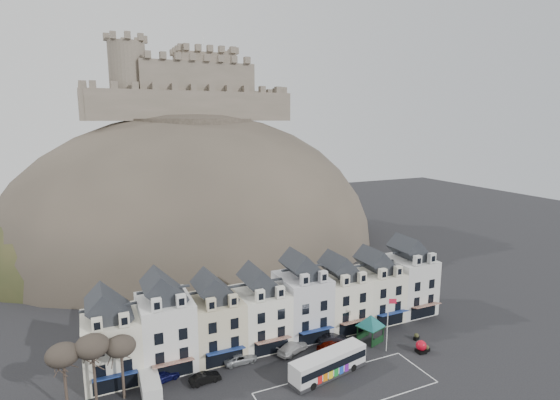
% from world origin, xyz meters
% --- Properties ---
extents(ground, '(300.00, 300.00, 0.00)m').
position_xyz_m(ground, '(0.00, 0.00, 0.00)').
color(ground, black).
rests_on(ground, ground).
extents(coach_bay_markings, '(22.00, 7.50, 0.01)m').
position_xyz_m(coach_bay_markings, '(2.00, 1.25, 0.00)').
color(coach_bay_markings, silver).
rests_on(coach_bay_markings, ground).
extents(townhouse_terrace, '(54.40, 9.35, 11.80)m').
position_xyz_m(townhouse_terrace, '(0.15, 15.97, 5.30)').
color(townhouse_terrace, white).
rests_on(townhouse_terrace, ground).
extents(castle_hill, '(100.00, 76.00, 68.00)m').
position_xyz_m(castle_hill, '(1.25, 68.95, 0.11)').
color(castle_hill, '#3B362E').
rests_on(castle_hill, ground).
extents(castle, '(50.20, 22.20, 22.00)m').
position_xyz_m(castle, '(0.51, 75.93, 40.19)').
color(castle, '#665E4E').
rests_on(castle, ground).
extents(tree_left_far, '(3.61, 3.61, 8.24)m').
position_xyz_m(tree_left_far, '(-29.00, 10.50, 6.90)').
color(tree_left_far, '#332820').
rests_on(tree_left_far, ground).
extents(tree_left_mid, '(3.78, 3.78, 8.64)m').
position_xyz_m(tree_left_mid, '(-26.00, 10.50, 7.24)').
color(tree_left_mid, '#332820').
rests_on(tree_left_mid, ground).
extents(tree_left_near, '(3.43, 3.43, 7.84)m').
position_xyz_m(tree_left_near, '(-23.00, 10.50, 6.55)').
color(tree_left_near, '#332820').
rests_on(tree_left_near, ground).
extents(bus, '(11.37, 4.71, 3.13)m').
position_xyz_m(bus, '(1.26, 4.48, 1.73)').
color(bus, '#262628').
rests_on(bus, ground).
extents(bus_shelter, '(6.22, 6.22, 4.14)m').
position_xyz_m(bus_shelter, '(11.43, 9.50, 3.21)').
color(bus_shelter, black).
rests_on(bus_shelter, ground).
extents(red_buoy, '(1.46, 1.46, 1.80)m').
position_xyz_m(red_buoy, '(16.00, 3.84, 0.92)').
color(red_buoy, black).
rests_on(red_buoy, ground).
extents(flagpole, '(1.10, 0.51, 8.13)m').
position_xyz_m(flagpole, '(11.89, 6.15, 4.64)').
color(flagpole, silver).
rests_on(flagpole, ground).
extents(white_van, '(2.30, 5.03, 2.27)m').
position_xyz_m(white_van, '(-20.09, 9.50, 1.14)').
color(white_van, silver).
rests_on(white_van, ground).
extents(planter_west, '(1.03, 0.68, 0.98)m').
position_xyz_m(planter_west, '(16.94, 3.74, 0.47)').
color(planter_west, black).
rests_on(planter_west, ground).
extents(planter_east, '(1.09, 0.79, 0.98)m').
position_xyz_m(planter_east, '(18.00, 7.00, 0.47)').
color(planter_east, black).
rests_on(planter_east, ground).
extents(car_navy, '(4.74, 2.90, 1.51)m').
position_xyz_m(car_navy, '(-18.38, 12.00, 0.75)').
color(car_navy, '#0C0E3D').
rests_on(car_navy, ground).
extents(car_black, '(4.02, 1.70, 1.29)m').
position_xyz_m(car_black, '(-13.52, 9.50, 0.64)').
color(car_black, black).
rests_on(car_black, ground).
extents(car_silver, '(4.60, 2.21, 1.29)m').
position_xyz_m(car_silver, '(-8.00, 12.00, 0.65)').
color(car_silver, '#A0A4A8').
rests_on(car_silver, ground).
extents(car_white, '(5.60, 4.05, 1.51)m').
position_xyz_m(car_white, '(-0.40, 11.45, 0.75)').
color(car_white, silver).
rests_on(car_white, ground).
extents(car_maroon, '(4.26, 1.73, 1.45)m').
position_xyz_m(car_maroon, '(4.80, 9.50, 0.72)').
color(car_maroon, '#5C0E05').
rests_on(car_maroon, ground).
extents(car_charcoal, '(4.62, 2.54, 1.44)m').
position_xyz_m(car_charcoal, '(6.00, 11.02, 0.72)').
color(car_charcoal, black).
rests_on(car_charcoal, ground).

